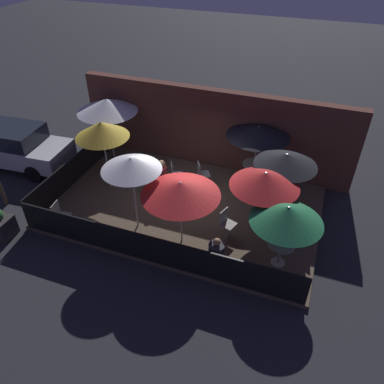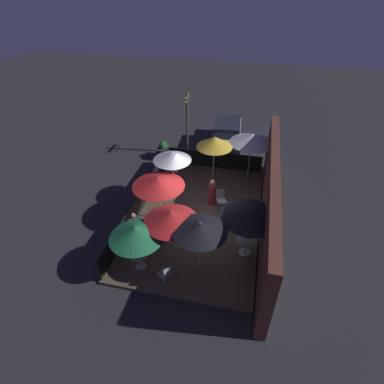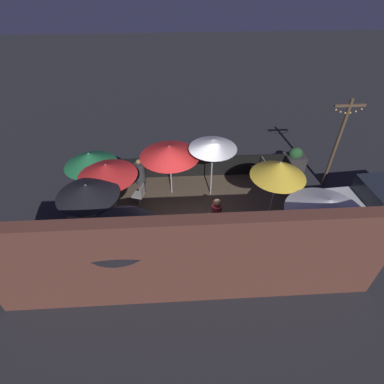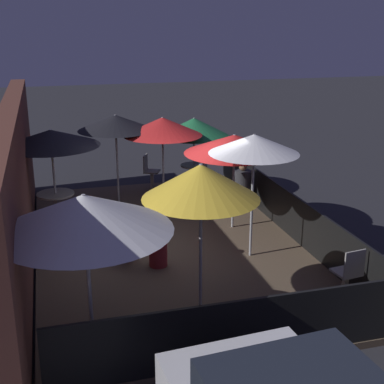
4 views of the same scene
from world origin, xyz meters
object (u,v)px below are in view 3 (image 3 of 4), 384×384
at_px(patio_chair_2, 76,207).
at_px(patio_chair_1, 259,168).
at_px(patio_umbrella_6, 279,169).
at_px(dining_table_0, 97,185).
at_px(planter_box, 294,159).
at_px(patio_chair_4, 140,194).
at_px(patio_umbrella_4, 170,151).
at_px(patio_chair_0, 183,237).
at_px(dining_table_1, 127,263).
at_px(patron_1, 216,215).
at_px(patio_umbrella_0, 90,159).
at_px(light_post, 338,141).
at_px(patio_umbrella_5, 328,207).
at_px(patio_umbrella_3, 107,170).
at_px(patio_umbrella_2, 213,144).
at_px(patron_0, 140,173).
at_px(patio_umbrella_7, 87,190).
at_px(patio_umbrella_1, 120,229).
at_px(patio_chair_3, 209,227).

bearing_deg(patio_chair_2, patio_chair_1, -49.42).
relative_size(patio_umbrella_6, dining_table_0, 3.42).
bearing_deg(planter_box, patio_chair_4, 18.63).
xyz_separation_m(patio_umbrella_4, patio_chair_0, (-0.35, 2.84, -1.39)).
xyz_separation_m(patio_umbrella_6, patio_chair_0, (3.08, 1.09, -1.69)).
bearing_deg(dining_table_1, patron_1, -147.41).
xyz_separation_m(patio_umbrella_0, patio_chair_4, (-1.67, 0.56, -1.25)).
xyz_separation_m(patio_chair_2, light_post, (-9.64, -1.53, 1.44)).
bearing_deg(patio_umbrella_5, patio_umbrella_3, -20.55).
relative_size(patio_umbrella_6, patio_chair_2, 2.62).
bearing_deg(patio_chair_1, patio_umbrella_4, 4.00).
xyz_separation_m(patio_umbrella_0, patio_umbrella_3, (-0.79, 1.02, 0.22)).
bearing_deg(patio_umbrella_2, patron_1, 89.02).
distance_m(patio_chair_0, light_post, 6.87).
bearing_deg(patio_umbrella_3, patio_umbrella_6, 173.55).
relative_size(patio_umbrella_3, patron_1, 1.70).
height_order(patio_umbrella_3, light_post, light_post).
bearing_deg(patio_chair_0, patio_chair_4, -85.58).
bearing_deg(dining_table_1, patron_0, -90.19).
distance_m(patio_umbrella_4, patio_chair_0, 3.18).
height_order(patio_umbrella_5, planter_box, patio_umbrella_5).
bearing_deg(patio_umbrella_2, dining_table_0, -0.67).
bearing_deg(patio_umbrella_7, patio_chair_2, -47.36).
height_order(dining_table_0, patron_0, patron_0).
distance_m(patio_umbrella_5, patio_chair_2, 8.12).
height_order(patio_chair_1, patron_0, patron_0).
distance_m(dining_table_0, patio_chair_4, 1.76).
relative_size(patio_umbrella_1, patio_umbrella_5, 0.90).
relative_size(patio_umbrella_6, patron_0, 2.20).
bearing_deg(patio_umbrella_4, patio_umbrella_5, 140.67).
distance_m(patio_umbrella_4, patio_umbrella_7, 3.30).
xyz_separation_m(patio_umbrella_2, patron_0, (2.80, -0.87, -1.77)).
bearing_deg(patron_0, patio_chair_0, 41.70).
bearing_deg(patio_umbrella_5, patio_chair_0, -9.51).
bearing_deg(patron_0, patron_1, 62.61).
bearing_deg(dining_table_1, patio_umbrella_2, -127.73).
relative_size(patio_umbrella_1, light_post, 0.59).
distance_m(planter_box, light_post, 2.24).
relative_size(patio_umbrella_2, patio_chair_1, 2.59).
distance_m(patio_umbrella_6, dining_table_1, 5.39).
distance_m(dining_table_1, patio_chair_3, 2.82).
bearing_deg(patio_chair_4, patron_0, -67.02).
bearing_deg(dining_table_0, patio_chair_0, 139.36).
distance_m(patio_umbrella_1, planter_box, 8.71).
xyz_separation_m(dining_table_1, patio_chair_1, (-4.91, -4.54, -0.05)).
bearing_deg(patio_chair_0, patio_umbrella_1, -0.00).
bearing_deg(dining_table_1, light_post, -151.59).
bearing_deg(patio_umbrella_2, patio_umbrella_4, -6.13).
bearing_deg(patio_umbrella_5, patio_chair_3, -18.42).
bearing_deg(patio_umbrella_3, dining_table_0, -52.29).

